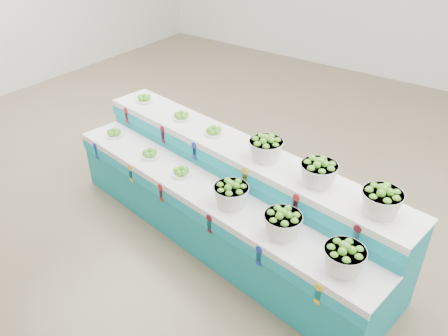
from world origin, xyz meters
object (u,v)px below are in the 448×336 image
at_px(display_stand, 224,197).
at_px(plate_upper_mid, 181,115).
at_px(basket_upper_right, 382,200).
at_px(basket_lower_left, 231,194).

xyz_separation_m(display_stand, plate_upper_mid, (-0.88, 0.38, 0.56)).
xyz_separation_m(display_stand, basket_upper_right, (1.59, 0.01, 0.63)).
bearing_deg(basket_upper_right, plate_upper_mid, 171.52).
relative_size(display_stand, basket_lower_left, 11.70).
xyz_separation_m(display_stand, basket_lower_left, (0.30, -0.29, 0.33)).
bearing_deg(display_stand, basket_lower_left, -36.02).
relative_size(display_stand, basket_upper_right, 11.70).
height_order(basket_lower_left, plate_upper_mid, plate_upper_mid).
height_order(display_stand, basket_lower_left, display_stand).
xyz_separation_m(basket_lower_left, basket_upper_right, (1.29, 0.30, 0.30)).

